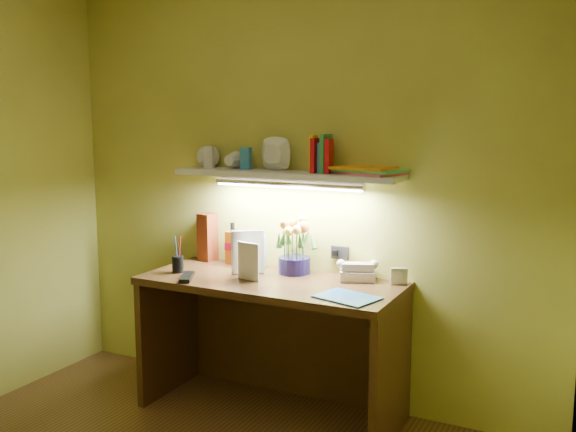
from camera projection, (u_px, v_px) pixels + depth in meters
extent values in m
cube|color=#3E2011|center=(271.00, 347.00, 3.48)|extent=(1.40, 0.60, 0.75)
cube|color=silver|center=(399.00, 276.00, 3.33)|extent=(0.10, 0.07, 0.09)
cube|color=#60220E|center=(208.00, 237.00, 3.87)|extent=(0.11, 0.11, 0.29)
cylinder|color=black|center=(178.00, 259.00, 3.57)|extent=(0.07, 0.07, 0.16)
cube|color=black|center=(187.00, 277.00, 3.43)|extent=(0.14, 0.20, 0.02)
cube|color=teal|center=(347.00, 297.00, 3.07)|extent=(0.33, 0.27, 0.01)
imported|color=beige|center=(231.00, 253.00, 3.52)|extent=(0.17, 0.12, 0.25)
imported|color=silver|center=(238.00, 259.00, 3.45)|extent=(0.15, 0.05, 0.20)
cube|color=silver|center=(285.00, 174.00, 3.49)|extent=(1.30, 0.25, 0.03)
imported|color=silver|center=(200.00, 159.00, 3.73)|extent=(0.15, 0.15, 0.10)
imported|color=silver|center=(229.00, 161.00, 3.63)|extent=(0.10, 0.10, 0.09)
imported|color=silver|center=(272.00, 167.00, 3.53)|extent=(0.20, 0.20, 0.05)
cube|color=silver|center=(209.00, 158.00, 3.73)|extent=(0.06, 0.06, 0.12)
cube|color=teal|center=(246.00, 158.00, 3.64)|extent=(0.06, 0.05, 0.13)
cube|color=red|center=(318.00, 155.00, 3.40)|extent=(0.04, 0.13, 0.18)
cube|color=yellow|center=(313.00, 154.00, 3.42)|extent=(0.05, 0.13, 0.20)
cube|color=#2C61AA|center=(322.00, 158.00, 3.39)|extent=(0.05, 0.12, 0.16)
cube|color=#318D44|center=(326.00, 154.00, 3.38)|extent=(0.03, 0.13, 0.21)
cube|color=red|center=(329.00, 156.00, 3.38)|extent=(0.05, 0.13, 0.18)
cube|color=#DD5876|center=(370.00, 173.00, 3.32)|extent=(0.39, 0.34, 0.01)
cube|color=#5DD172|center=(371.00, 170.00, 3.32)|extent=(0.39, 0.32, 0.01)
cube|color=orange|center=(364.00, 168.00, 3.32)|extent=(0.32, 0.25, 0.01)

